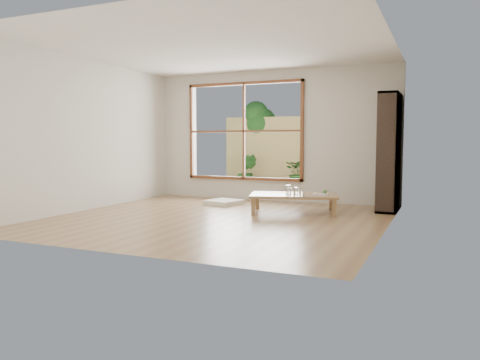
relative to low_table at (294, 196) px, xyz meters
The scene contains 15 objects.
ground 1.39m from the low_table, 131.08° to the right, with size 5.00×5.00×0.00m, color #9C7E4E.
low_table is the anchor object (origin of this frame).
floor_cushion 1.60m from the low_table, 163.13° to the left, with size 0.57×0.57×0.08m, color white.
bookshelf 1.82m from the low_table, 31.47° to the left, with size 0.32×0.90×2.00m, color #33251C.
glass_tall 0.16m from the low_table, 124.16° to the right, with size 0.08×0.08×0.16m, color silver.
glass_mid 0.10m from the low_table, ahead, with size 0.08×0.08×0.11m, color silver.
glass_short 0.16m from the low_table, 51.12° to the left, with size 0.06×0.06×0.08m, color silver.
glass_small 0.15m from the low_table, 142.55° to the left, with size 0.07×0.07×0.09m, color silver.
food_tray 0.46m from the low_table, 11.89° to the left, with size 0.27×0.21×0.08m.
deck 2.95m from the low_table, 120.61° to the left, with size 2.80×2.00×0.05m, color #322B25.
garden_bench 2.83m from the low_table, 126.68° to the left, with size 1.13×0.66×0.34m.
bamboo_fence 3.89m from the low_table, 112.98° to the left, with size 2.80×0.06×1.80m, color #D7C06E.
shrub_right 3.19m from the low_table, 103.53° to the left, with size 0.82×0.71×0.91m, color #275F23.
shrub_left 3.83m from the low_table, 124.52° to the left, with size 0.47×0.38×0.85m, color #275F23.
garden_tree 4.61m from the low_table, 119.58° to the left, with size 1.04×0.85×2.22m.
Camera 1 is at (3.18, -6.45, 1.19)m, focal length 35.00 mm.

